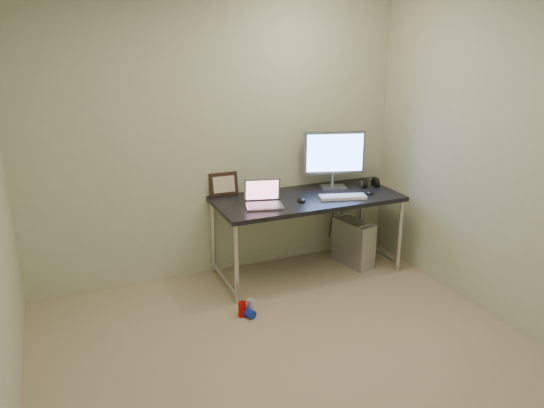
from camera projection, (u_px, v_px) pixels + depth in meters
The scene contains 18 objects.
floor at pixel (301, 370), 3.60m from camera, with size 3.50×3.50×0.00m, color tan.
wall_back at pixel (218, 141), 4.75m from camera, with size 3.50×0.02×2.50m, color beige.
wall_right at pixel (520, 167), 3.86m from camera, with size 0.02×3.50×2.50m, color beige.
desk at pixel (307, 204), 4.86m from camera, with size 1.70×0.75×0.75m.
tower_computer at pixel (353, 243), 5.17m from camera, with size 0.28×0.46×0.47m.
cable_a at pixel (332, 216), 5.40m from camera, with size 0.01×0.01×0.70m, color black.
cable_b at pixel (341, 217), 5.42m from camera, with size 0.01×0.01×0.72m, color black.
can_red at pixel (242, 309), 4.26m from camera, with size 0.07×0.07×0.12m, color #AF0805.
can_white at pixel (251, 306), 4.31m from camera, with size 0.07×0.07×0.12m, color silver.
can_blue at pixel (248, 313), 4.26m from camera, with size 0.07×0.07×0.13m, color #112BB9.
laptop at pixel (263, 200), 4.59m from camera, with size 0.37×0.33×0.22m.
monitor at pixel (334, 155), 5.01m from camera, with size 0.57×0.23×0.55m.
keyboard at pixel (343, 197), 4.80m from camera, with size 0.42×0.14×0.03m, color white.
mouse_right at pixel (370, 192), 4.92m from camera, with size 0.06×0.10×0.03m, color black.
mouse_left at pixel (301, 199), 4.71m from camera, with size 0.07×0.12×0.04m, color black.
headphones at pixel (369, 183), 5.14m from camera, with size 0.19×0.11×0.12m.
picture_frame at pixel (224, 184), 4.86m from camera, with size 0.27×0.03×0.21m, color black.
webcam at pixel (256, 184), 4.90m from camera, with size 0.05×0.04×0.12m.
Camera 1 is at (-1.38, -2.75, 2.20)m, focal length 35.00 mm.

